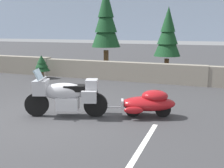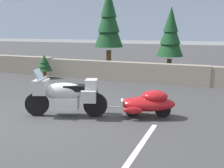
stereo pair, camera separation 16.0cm
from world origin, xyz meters
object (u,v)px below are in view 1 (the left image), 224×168
at_px(touring_motorcycle, 66,95).
at_px(car_shaped_trailer, 148,102).
at_px(pine_tree_secondary, 168,34).
at_px(pine_tree_far_right, 106,20).

relative_size(touring_motorcycle, car_shaped_trailer, 1.01).
xyz_separation_m(pine_tree_secondary, pine_tree_far_right, (-3.23, 0.08, 0.70)).
bearing_deg(car_shaped_trailer, touring_motorcycle, -160.75).
bearing_deg(pine_tree_secondary, pine_tree_far_right, 178.62).
distance_m(car_shaped_trailer, pine_tree_secondary, 6.34).
distance_m(car_shaped_trailer, pine_tree_far_right, 7.60).
height_order(pine_tree_secondary, pine_tree_far_right, pine_tree_far_right).
bearing_deg(touring_motorcycle, pine_tree_far_right, 102.73).
bearing_deg(touring_motorcycle, car_shaped_trailer, 19.25).
height_order(car_shaped_trailer, pine_tree_far_right, pine_tree_far_right).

